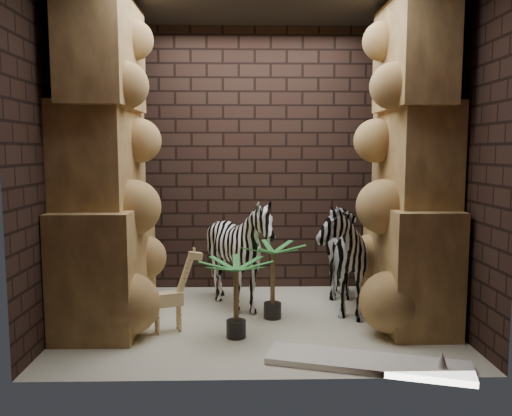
{
  "coord_description": "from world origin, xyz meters",
  "views": [
    {
      "loc": [
        -0.13,
        -4.75,
        1.61
      ],
      "look_at": [
        -0.01,
        0.15,
        1.06
      ],
      "focal_mm": 36.43,
      "sensor_mm": 36.0,
      "label": 1
    }
  ],
  "objects_px": {
    "zebra_left": "(240,259)",
    "giraffe_toy": "(167,290)",
    "zebra_right": "(335,245)",
    "palm_front": "(273,280)",
    "surfboard": "(367,363)",
    "palm_back": "(236,298)"
  },
  "relations": [
    {
      "from": "palm_back",
      "to": "surfboard",
      "type": "xyz_separation_m",
      "value": [
        0.99,
        -0.63,
        -0.32
      ]
    },
    {
      "from": "zebra_left",
      "to": "giraffe_toy",
      "type": "xyz_separation_m",
      "value": [
        -0.63,
        -0.64,
        -0.14
      ]
    },
    {
      "from": "zebra_left",
      "to": "palm_back",
      "type": "distance_m",
      "value": 0.8
    },
    {
      "from": "zebra_right",
      "to": "palm_front",
      "type": "height_order",
      "value": "zebra_right"
    },
    {
      "from": "palm_front",
      "to": "surfboard",
      "type": "relative_size",
      "value": 0.49
    },
    {
      "from": "zebra_right",
      "to": "surfboard",
      "type": "distance_m",
      "value": 1.55
    },
    {
      "from": "giraffe_toy",
      "to": "palm_front",
      "type": "bearing_deg",
      "value": -1.24
    },
    {
      "from": "zebra_left",
      "to": "palm_back",
      "type": "relative_size",
      "value": 1.66
    },
    {
      "from": "surfboard",
      "to": "zebra_right",
      "type": "bearing_deg",
      "value": 106.94
    },
    {
      "from": "zebra_left",
      "to": "palm_back",
      "type": "height_order",
      "value": "zebra_left"
    },
    {
      "from": "palm_back",
      "to": "giraffe_toy",
      "type": "bearing_deg",
      "value": 167.02
    },
    {
      "from": "zebra_left",
      "to": "giraffe_toy",
      "type": "relative_size",
      "value": 1.51
    },
    {
      "from": "giraffe_toy",
      "to": "palm_back",
      "type": "xyz_separation_m",
      "value": [
        0.61,
        -0.14,
        -0.04
      ]
    },
    {
      "from": "zebra_right",
      "to": "giraffe_toy",
      "type": "bearing_deg",
      "value": -159.54
    },
    {
      "from": "palm_back",
      "to": "zebra_right",
      "type": "bearing_deg",
      "value": 38.47
    },
    {
      "from": "giraffe_toy",
      "to": "zebra_left",
      "type": "bearing_deg",
      "value": 23.03
    },
    {
      "from": "zebra_left",
      "to": "palm_front",
      "type": "distance_m",
      "value": 0.45
    },
    {
      "from": "zebra_right",
      "to": "palm_back",
      "type": "distance_m",
      "value": 1.3
    },
    {
      "from": "surfboard",
      "to": "palm_front",
      "type": "bearing_deg",
      "value": 136.67
    },
    {
      "from": "giraffe_toy",
      "to": "surfboard",
      "type": "distance_m",
      "value": 1.81
    },
    {
      "from": "zebra_right",
      "to": "zebra_left",
      "type": "xyz_separation_m",
      "value": [
        -0.96,
        -0.0,
        -0.14
      ]
    },
    {
      "from": "zebra_left",
      "to": "surfboard",
      "type": "xyz_separation_m",
      "value": [
        0.97,
        -1.41,
        -0.5
      ]
    }
  ]
}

